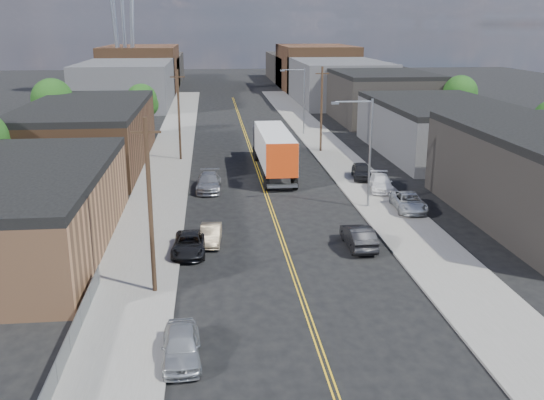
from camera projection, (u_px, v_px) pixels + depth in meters
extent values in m
plane|color=black|center=(246.00, 136.00, 82.91)|extent=(260.00, 260.00, 0.00)
cube|color=gold|center=(254.00, 159.00, 68.58)|extent=(0.32, 120.00, 0.01)
cube|color=slate|center=(169.00, 160.00, 67.63)|extent=(5.00, 140.00, 0.15)
cube|color=slate|center=(336.00, 156.00, 69.49)|extent=(5.00, 140.00, 0.15)
cube|color=#8F6142|center=(14.00, 214.00, 40.32)|extent=(12.00, 22.00, 5.00)
cube|color=black|center=(9.00, 173.00, 39.54)|extent=(12.00, 22.00, 0.60)
cube|color=#4A301D|center=(87.00, 137.00, 65.02)|extent=(12.00, 26.00, 6.00)
cube|color=black|center=(85.00, 106.00, 64.10)|extent=(12.00, 26.00, 0.60)
cube|color=navy|center=(481.00, 178.00, 45.19)|extent=(0.30, 20.00, 0.80)
cube|color=#39393B|center=(440.00, 130.00, 70.93)|extent=(14.00, 24.00, 5.50)
cube|color=black|center=(442.00, 104.00, 70.08)|extent=(14.00, 24.00, 0.60)
cube|color=black|center=(380.00, 98.00, 95.55)|extent=(14.00, 22.00, 7.00)
cube|color=black|center=(381.00, 73.00, 94.49)|extent=(14.00, 22.00, 0.60)
cube|color=#39393B|center=(128.00, 84.00, 113.27)|extent=(16.00, 30.00, 8.00)
cube|color=#39393B|center=(338.00, 82.00, 117.19)|extent=(16.00, 30.00, 8.00)
cube|color=#4A301D|center=(141.00, 69.00, 136.87)|extent=(16.00, 26.00, 10.00)
cube|color=#4A301D|center=(316.00, 67.00, 140.79)|extent=(16.00, 26.00, 10.00)
cube|color=black|center=(150.00, 69.00, 156.39)|extent=(16.00, 40.00, 7.00)
cube|color=black|center=(303.00, 68.00, 160.32)|extent=(16.00, 40.00, 7.00)
cylinder|color=gray|center=(123.00, 23.00, 124.33)|extent=(0.80, 0.80, 30.00)
cylinder|color=gray|center=(113.00, 23.00, 122.48)|extent=(1.94, 1.94, 29.98)
cylinder|color=gray|center=(131.00, 23.00, 122.82)|extent=(1.94, 1.94, 29.98)
cylinder|color=gray|center=(116.00, 23.00, 125.84)|extent=(1.94, 1.94, 29.98)
cylinder|color=gray|center=(133.00, 23.00, 126.18)|extent=(1.94, 1.94, 29.98)
cylinder|color=gray|center=(370.00, 155.00, 49.00)|extent=(0.18, 0.18, 9.00)
cylinder|color=gray|center=(354.00, 102.00, 47.66)|extent=(3.00, 0.12, 0.12)
cube|color=gray|center=(335.00, 103.00, 47.54)|extent=(0.60, 0.25, 0.18)
cylinder|color=gray|center=(304.00, 102.00, 82.44)|extent=(0.18, 0.18, 9.00)
cylinder|color=gray|center=(293.00, 70.00, 81.09)|extent=(3.00, 0.12, 0.12)
cube|color=gray|center=(282.00, 71.00, 80.97)|extent=(0.60, 0.25, 0.18)
cylinder|color=black|center=(150.00, 209.00, 32.95)|extent=(0.26, 0.26, 10.00)
cube|color=black|center=(146.00, 132.00, 31.77)|extent=(1.60, 0.12, 0.12)
cylinder|color=black|center=(179.00, 116.00, 66.38)|extent=(0.26, 0.26, 10.00)
cube|color=black|center=(177.00, 77.00, 65.21)|extent=(1.60, 0.12, 0.12)
cylinder|color=black|center=(321.00, 110.00, 70.86)|extent=(0.26, 0.26, 10.00)
cube|color=black|center=(322.00, 74.00, 69.68)|extent=(1.60, 0.12, 0.12)
cube|color=slate|center=(70.00, 344.00, 27.64)|extent=(0.02, 16.00, 1.20)
cube|color=slate|center=(68.00, 332.00, 27.47)|extent=(0.05, 16.00, 0.05)
cylinder|color=black|center=(55.00, 128.00, 75.15)|extent=(0.36, 0.36, 4.50)
sphere|color=#11390F|center=(52.00, 99.00, 74.15)|extent=(5.04, 5.04, 5.04)
sphere|color=#11390F|center=(59.00, 106.00, 74.74)|extent=(3.96, 3.96, 3.96)
sphere|color=#11390F|center=(48.00, 105.00, 73.89)|extent=(3.60, 3.60, 3.60)
cylinder|color=black|center=(143.00, 121.00, 82.92)|extent=(0.36, 0.36, 3.75)
sphere|color=#11390F|center=(142.00, 99.00, 82.09)|extent=(4.20, 4.20, 4.20)
sphere|color=#11390F|center=(147.00, 104.00, 82.64)|extent=(3.30, 3.30, 3.30)
sphere|color=#11390F|center=(138.00, 104.00, 81.80)|extent=(3.00, 3.00, 3.00)
cylinder|color=black|center=(458.00, 117.00, 85.26)|extent=(0.36, 0.36, 4.25)
sphere|color=#11390F|center=(460.00, 92.00, 84.31)|extent=(4.76, 4.76, 4.76)
sphere|color=#11390F|center=(463.00, 98.00, 84.89)|extent=(3.74, 3.74, 3.74)
sphere|color=#11390F|center=(458.00, 97.00, 84.05)|extent=(3.40, 3.40, 3.40)
cube|color=silver|center=(274.00, 147.00, 60.43)|extent=(2.97, 13.43, 3.13)
cube|color=#AC310D|center=(282.00, 161.00, 54.03)|extent=(2.93, 0.13, 3.15)
cube|color=gray|center=(282.00, 186.00, 54.67)|extent=(2.76, 0.61, 0.25)
cube|color=black|center=(267.00, 143.00, 68.66)|extent=(2.81, 3.59, 3.46)
cylinder|color=black|center=(280.00, 183.00, 56.02)|extent=(2.91, 1.13, 1.12)
cylinder|color=black|center=(267.00, 153.00, 68.99)|extent=(2.80, 1.13, 1.12)
imported|color=#B1B4B6|center=(181.00, 346.00, 27.26)|extent=(1.90, 4.35, 1.46)
imported|color=tan|center=(211.00, 234.00, 41.95)|extent=(1.64, 3.99, 1.29)
imported|color=black|center=(190.00, 244.00, 40.07)|extent=(2.44, 4.84, 1.31)
imported|color=gray|center=(209.00, 182.00, 55.36)|extent=(2.43, 5.43, 1.55)
imported|color=black|center=(358.00, 237.00, 41.14)|extent=(1.67, 4.72, 1.55)
imported|color=silver|center=(409.00, 202.00, 48.95)|extent=(2.63, 5.12, 1.38)
imported|color=white|center=(381.00, 183.00, 54.91)|extent=(2.69, 4.95, 1.36)
imported|color=black|center=(362.00, 171.00, 59.02)|extent=(2.36, 4.62, 1.50)
imported|color=black|center=(280.00, 151.00, 69.57)|extent=(2.28, 4.73, 1.30)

